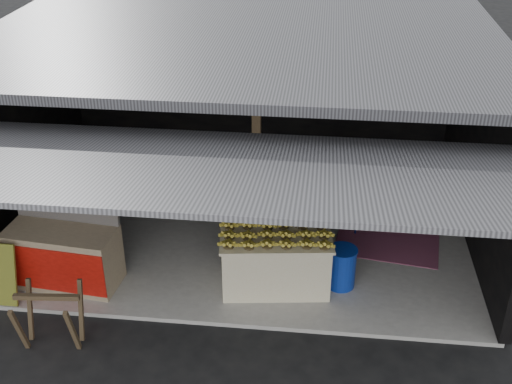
# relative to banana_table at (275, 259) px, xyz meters

# --- Properties ---
(ground) EXTENTS (80.00, 80.00, 0.00)m
(ground) POSITION_rel_banana_table_xyz_m (-0.67, -0.89, -0.46)
(ground) COLOR black
(ground) RESTS_ON ground
(concrete_slab) EXTENTS (7.00, 5.00, 0.06)m
(concrete_slab) POSITION_rel_banana_table_xyz_m (-0.67, 1.61, -0.43)
(concrete_slab) COLOR gray
(concrete_slab) RESTS_ON ground
(shophouse) EXTENTS (7.40, 7.29, 3.02)m
(shophouse) POSITION_rel_banana_table_xyz_m (-0.66, 1.93, 1.64)
(shophouse) COLOR black
(shophouse) RESTS_ON ground
(banana_table) EXTENTS (1.55, 1.07, 0.80)m
(banana_table) POSITION_rel_banana_table_xyz_m (0.00, 0.00, 0.00)
(banana_table) COLOR silver
(banana_table) RESTS_ON concrete_slab
(banana_pile) EXTENTS (1.42, 0.96, 0.16)m
(banana_pile) POSITION_rel_banana_table_xyz_m (0.00, -0.00, 0.48)
(banana_pile) COLOR gold
(banana_pile) RESTS_ON banana_table
(white_crate) EXTENTS (0.83, 0.58, 0.90)m
(white_crate) POSITION_rel_banana_table_xyz_m (0.08, 0.79, 0.05)
(white_crate) COLOR white
(white_crate) RESTS_ON concrete_slab
(neighbor_stall) EXTENTS (1.50, 0.80, 1.49)m
(neighbor_stall) POSITION_rel_banana_table_xyz_m (-2.81, -0.26, 0.05)
(neighbor_stall) COLOR #998466
(neighbor_stall) RESTS_ON concrete_slab
(sawhorse) EXTENTS (0.77, 0.71, 0.75)m
(sawhorse) POSITION_rel_banana_table_xyz_m (-2.54, -1.43, 0.01)
(sawhorse) COLOR #4F3E27
(sawhorse) RESTS_ON ground
(water_barrel) EXTENTS (0.38, 0.38, 0.55)m
(water_barrel) POSITION_rel_banana_table_xyz_m (0.88, 0.06, -0.12)
(water_barrel) COLOR navy
(water_barrel) RESTS_ON concrete_slab
(plastic_chair) EXTENTS (0.58, 0.58, 0.97)m
(plastic_chair) POSITION_rel_banana_table_xyz_m (1.19, 1.70, 0.17)
(plastic_chair) COLOR #0A0E37
(plastic_chair) RESTS_ON concrete_slab
(magenta_rug) EXTENTS (1.63, 1.21, 0.01)m
(magenta_rug) POSITION_rel_banana_table_xyz_m (1.58, 1.16, -0.40)
(magenta_rug) COLOR maroon
(magenta_rug) RESTS_ON concrete_slab
(picture_frames) EXTENTS (1.62, 0.04, 0.46)m
(picture_frames) POSITION_rel_banana_table_xyz_m (-0.83, 4.01, 1.47)
(picture_frames) COLOR black
(picture_frames) RESTS_ON shophouse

